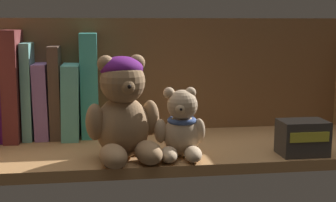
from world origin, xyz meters
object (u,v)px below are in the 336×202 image
object	(u,v)px
book_6	(72,100)
small_product_box	(302,138)
book_7	(90,84)
teddy_bear_smaller	(180,128)
book_1	(1,94)
book_5	(56,91)
book_2	(15,84)
book_4	(43,100)
teddy_bear_larger	(123,110)
book_3	(30,90)

from	to	relation	value
book_6	small_product_box	xyz separation A→B (cm)	(42.42, -21.21, -4.51)
book_7	teddy_bear_smaller	world-z (taller)	book_7
book_1	book_5	size ratio (longest dim) A/B	0.96
book_5	teddy_bear_smaller	xyz separation A→B (cm)	(23.16, -19.76, -4.18)
book_5	book_6	xyz separation A→B (cm)	(3.15, 0.00, -1.87)
book_1	small_product_box	world-z (taller)	book_1
book_1	book_7	xyz separation A→B (cm)	(18.21, 0.00, 1.67)
book_2	book_7	bearing A→B (deg)	0.00
book_5	teddy_bear_smaller	distance (cm)	30.73
book_4	teddy_bear_smaller	distance (cm)	32.72
small_product_box	book_5	bearing A→B (deg)	155.04
teddy_bear_larger	book_6	bearing A→B (deg)	117.61
book_7	teddy_bear_smaller	size ratio (longest dim) A/B	1.73
teddy_bear_larger	book_7	bearing A→B (deg)	108.00
teddy_bear_larger	teddy_bear_smaller	distance (cm)	10.46
book_1	small_product_box	size ratio (longest dim) A/B	2.16
book_1	book_6	xyz separation A→B (cm)	(14.38, 0.00, -1.51)
book_6	small_product_box	size ratio (longest dim) A/B	1.81
book_1	book_5	bearing A→B (deg)	0.00
book_2	small_product_box	world-z (taller)	book_2
book_2	book_6	xyz separation A→B (cm)	(11.39, 0.00, -3.52)
book_4	small_product_box	xyz separation A→B (cm)	(48.37, -21.21, -4.60)
book_5	book_2	bearing A→B (deg)	180.00
book_3	small_product_box	distance (cm)	55.67
book_1	book_5	xyz separation A→B (cm)	(11.23, 0.00, 0.36)
book_2	teddy_bear_larger	xyz separation A→B (cm)	(21.49, -19.30, -2.51)
book_1	teddy_bear_smaller	xyz separation A→B (cm)	(34.39, -19.76, -3.82)
book_5	small_product_box	distance (cm)	50.67
book_2	book_7	world-z (taller)	book_2
book_3	teddy_bear_larger	size ratio (longest dim) A/B	1.08
book_2	book_4	world-z (taller)	book_2
book_1	teddy_bear_larger	distance (cm)	31.18
teddy_bear_smaller	small_product_box	bearing A→B (deg)	-3.70
teddy_bear_larger	small_product_box	bearing A→B (deg)	-3.38
teddy_bear_larger	book_5	bearing A→B (deg)	124.46
book_4	book_7	xyz separation A→B (cm)	(9.78, 0.00, 3.09)
book_1	book_7	world-z (taller)	book_7
book_4	teddy_bear_larger	bearing A→B (deg)	-50.26
book_6	teddy_bear_larger	world-z (taller)	teddy_bear_larger
teddy_bear_larger	small_product_box	size ratio (longest dim) A/B	2.16
teddy_bear_smaller	book_4	bearing A→B (deg)	142.72
book_2	teddy_bear_larger	distance (cm)	28.99
book_5	book_1	bearing A→B (deg)	180.00
book_3	book_5	world-z (taller)	book_3
book_3	teddy_bear_smaller	bearing A→B (deg)	-34.63
book_3	book_4	xyz separation A→B (cm)	(2.65, 0.00, -2.13)
small_product_box	book_3	bearing A→B (deg)	157.42
book_6	book_7	size ratio (longest dim) A/B	0.71
book_3	book_7	world-z (taller)	book_7
book_7	teddy_bear_larger	world-z (taller)	book_7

